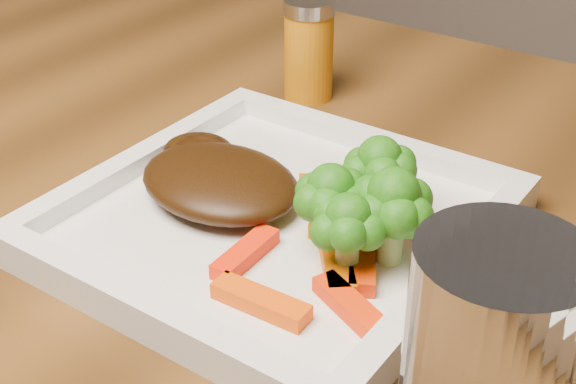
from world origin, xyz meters
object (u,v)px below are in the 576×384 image
Objects in this scene: steak at (220,182)px; drinking_glass at (489,361)px; plate at (276,226)px; spice_shaker at (309,50)px.

drinking_glass is at bearing -22.20° from steak.
drinking_glass is at bearing -27.58° from plate.
drinking_glass reaches higher than steak.
plate is 2.93× the size of spice_shaker.
steak is 0.21m from spice_shaker.
plate is 2.23× the size of steak.
drinking_glass is (0.24, -0.10, 0.03)m from steak.
spice_shaker is 0.42m from drinking_glass.
plate is at bearing 152.42° from drinking_glass.
spice_shaker reaches higher than plate.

